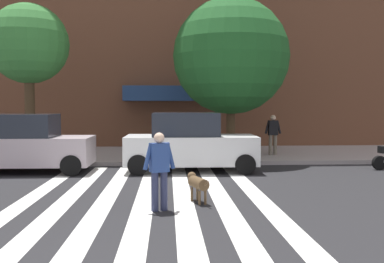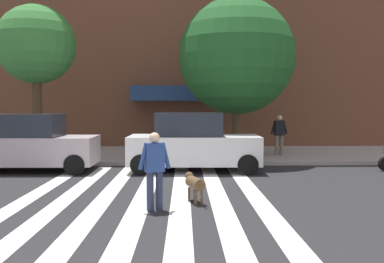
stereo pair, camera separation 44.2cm
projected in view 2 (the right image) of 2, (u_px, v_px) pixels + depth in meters
name	position (u px, v px, depth m)	size (l,w,h in m)	color
ground_plane	(78.00, 207.00, 9.66)	(160.00, 160.00, 0.00)	#232326
sidewalk_far	(130.00, 155.00, 19.07)	(80.00, 6.00, 0.15)	#A19896
crosswalk_stripes	(139.00, 206.00, 9.69)	(5.85, 12.27, 0.01)	silver
parked_car_behind_first	(21.00, 143.00, 14.70)	(4.84, 1.92, 1.91)	#C1B0B7
parked_car_third_in_line	(193.00, 144.00, 14.81)	(4.37, 2.05, 1.95)	white
street_tree_nearest	(36.00, 46.00, 17.25)	(3.07, 3.07, 5.94)	#4C3823
street_tree_middle	(237.00, 56.00, 17.57)	(4.61, 4.61, 6.30)	#4C3823
pedestrian_dog_walker	(155.00, 167.00, 9.26)	(0.69, 0.35, 1.64)	#282D4C
dog_on_leash	(194.00, 183.00, 10.06)	(0.49, 1.01, 0.65)	brown
pedestrian_bystander	(279.00, 133.00, 18.11)	(0.71, 0.26, 1.64)	#6B6051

